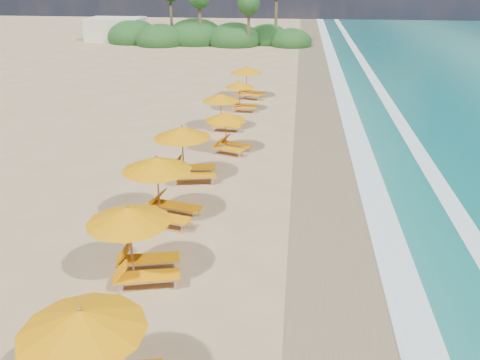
# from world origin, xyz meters

# --- Properties ---
(ground) EXTENTS (160.00, 160.00, 0.00)m
(ground) POSITION_xyz_m (0.00, 0.00, 0.00)
(ground) COLOR tan
(ground) RESTS_ON ground
(wet_sand) EXTENTS (4.00, 160.00, 0.01)m
(wet_sand) POSITION_xyz_m (4.00, 0.00, 0.01)
(wet_sand) COLOR #897952
(wet_sand) RESTS_ON ground
(surf_foam) EXTENTS (4.00, 160.00, 0.01)m
(surf_foam) POSITION_xyz_m (6.70, 0.00, 0.03)
(surf_foam) COLOR white
(surf_foam) RESTS_ON ground
(station_2) EXTENTS (3.30, 3.18, 2.68)m
(station_2) POSITION_xyz_m (-1.82, -10.16, 1.50)
(station_2) COLOR olive
(station_2) RESTS_ON ground
(station_3) EXTENTS (3.14, 3.04, 2.55)m
(station_3) POSITION_xyz_m (-2.47, -5.31, 1.43)
(station_3) COLOR olive
(station_3) RESTS_ON ground
(station_4) EXTENTS (3.21, 3.09, 2.62)m
(station_4) POSITION_xyz_m (-2.71, -1.41, 1.47)
(station_4) COLOR olive
(station_4) RESTS_ON ground
(station_5) EXTENTS (3.11, 2.97, 2.58)m
(station_5) POSITION_xyz_m (-2.65, 2.58, 1.45)
(station_5) COLOR olive
(station_5) RESTS_ON ground
(station_6) EXTENTS (2.79, 2.74, 2.17)m
(station_6) POSITION_xyz_m (-1.33, 6.44, 1.22)
(station_6) COLOR olive
(station_6) RESTS_ON ground
(station_7) EXTENTS (2.46, 2.29, 2.22)m
(station_7) POSITION_xyz_m (-2.16, 10.32, 1.24)
(station_7) COLOR olive
(station_7) RESTS_ON ground
(station_8) EXTENTS (2.22, 2.06, 2.02)m
(station_8) POSITION_xyz_m (-1.56, 14.60, 1.13)
(station_8) COLOR olive
(station_8) RESTS_ON ground
(station_9) EXTENTS (2.92, 2.82, 2.35)m
(station_9) POSITION_xyz_m (-1.49, 18.21, 1.32)
(station_9) COLOR olive
(station_9) RESTS_ON ground
(treeline) EXTENTS (25.80, 8.80, 9.74)m
(treeline) POSITION_xyz_m (-9.94, 45.51, 1.00)
(treeline) COLOR #163D14
(treeline) RESTS_ON ground
(beach_building) EXTENTS (7.00, 5.00, 2.80)m
(beach_building) POSITION_xyz_m (-22.00, 48.00, 1.40)
(beach_building) COLOR beige
(beach_building) RESTS_ON ground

